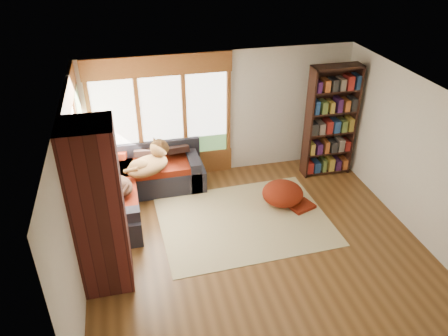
{
  "coord_description": "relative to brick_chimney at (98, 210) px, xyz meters",
  "views": [
    {
      "loc": [
        -1.85,
        -5.52,
        4.83
      ],
      "look_at": [
        -0.31,
        0.94,
        0.95
      ],
      "focal_mm": 35.0,
      "sensor_mm": 36.0,
      "label": 1
    }
  ],
  "objects": [
    {
      "name": "brick_chimney",
      "position": [
        0.0,
        0.0,
        0.0
      ],
      "size": [
        0.7,
        0.7,
        2.6
      ],
      "primitive_type": "cube",
      "color": "#471914",
      "rests_on": "ground"
    },
    {
      "name": "bookshelf",
      "position": [
        4.54,
        2.22,
        -0.13
      ],
      "size": [
        1.01,
        0.34,
        2.35
      ],
      "color": "black",
      "rests_on": "ground"
    },
    {
      "name": "wall_front",
      "position": [
        2.4,
        -2.15,
        0.0
      ],
      "size": [
        5.5,
        0.04,
        2.6
      ],
      "primitive_type": "cube",
      "color": "silver",
      "rests_on": "ground"
    },
    {
      "name": "floor",
      "position": [
        2.4,
        0.35,
        -1.3
      ],
      "size": [
        5.5,
        5.5,
        0.0
      ],
      "primitive_type": "plane",
      "color": "#563517",
      "rests_on": "ground"
    },
    {
      "name": "throw_pillows",
      "position": [
        0.48,
        2.2,
        -0.52
      ],
      "size": [
        1.98,
        1.68,
        0.45
      ],
      "color": "black",
      "rests_on": "sectional_sofa"
    },
    {
      "name": "pouf",
      "position": [
        3.25,
        1.33,
        -1.08
      ],
      "size": [
        0.82,
        0.82,
        0.43
      ],
      "primitive_type": "ellipsoid",
      "rotation": [
        0.0,
        0.0,
        -0.05
      ],
      "color": "maroon",
      "rests_on": "area_rug"
    },
    {
      "name": "windows_left",
      "position": [
        -0.32,
        1.55,
        0.05
      ],
      "size": [
        0.1,
        2.62,
        1.9
      ],
      "color": "brown",
      "rests_on": "wall_left"
    },
    {
      "name": "dog_brindle",
      "position": [
        0.21,
        1.59,
        -0.56
      ],
      "size": [
        0.69,
        0.85,
        0.42
      ],
      "rotation": [
        0.0,
        0.0,
        1.93
      ],
      "color": "black",
      "rests_on": "sectional_sofa"
    },
    {
      "name": "wall_left",
      "position": [
        -0.35,
        0.35,
        0.0
      ],
      "size": [
        0.04,
        5.0,
        2.6
      ],
      "primitive_type": "cube",
      "color": "silver",
      "rests_on": "ground"
    },
    {
      "name": "wall_back",
      "position": [
        2.4,
        2.85,
        0.0
      ],
      "size": [
        5.5,
        0.04,
        2.6
      ],
      "primitive_type": "cube",
      "color": "silver",
      "rests_on": "ground"
    },
    {
      "name": "ceiling",
      "position": [
        2.4,
        0.35,
        1.3
      ],
      "size": [
        5.5,
        5.5,
        0.0
      ],
      "primitive_type": "plane",
      "color": "white"
    },
    {
      "name": "roller_blind",
      "position": [
        -0.29,
        2.38,
        0.45
      ],
      "size": [
        0.03,
        0.72,
        0.9
      ],
      "primitive_type": "cube",
      "color": "gray",
      "rests_on": "wall_left"
    },
    {
      "name": "sectional_sofa",
      "position": [
        0.45,
        2.05,
        -1.0
      ],
      "size": [
        2.2,
        2.2,
        0.8
      ],
      "rotation": [
        0.0,
        0.0,
        0.04
      ],
      "color": "black",
      "rests_on": "ground"
    },
    {
      "name": "dog_tan",
      "position": [
        0.86,
        2.11,
        -0.51
      ],
      "size": [
        1.04,
        0.97,
        0.51
      ],
      "rotation": [
        0.0,
        0.0,
        0.62
      ],
      "color": "brown",
      "rests_on": "sectional_sofa"
    },
    {
      "name": "windows_back",
      "position": [
        1.2,
        2.82,
        0.05
      ],
      "size": [
        2.82,
        0.1,
        1.9
      ],
      "color": "brown",
      "rests_on": "wall_back"
    },
    {
      "name": "wall_right",
      "position": [
        5.15,
        0.35,
        0.0
      ],
      "size": [
        0.04,
        5.0,
        2.6
      ],
      "primitive_type": "cube",
      "color": "silver",
      "rests_on": "ground"
    },
    {
      "name": "area_rug",
      "position": [
        2.38,
        0.95,
        -1.29
      ],
      "size": [
        3.08,
        2.4,
        0.01
      ],
      "primitive_type": "cube",
      "rotation": [
        0.0,
        0.0,
        0.03
      ],
      "color": "beige",
      "rests_on": "ground"
    }
  ]
}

